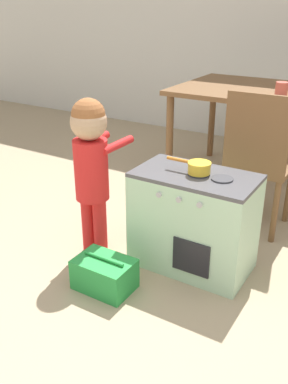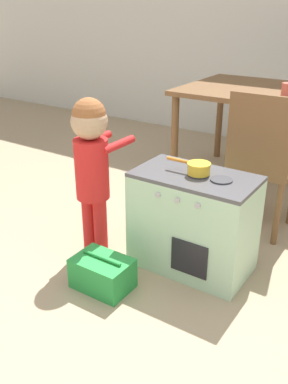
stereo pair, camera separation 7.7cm
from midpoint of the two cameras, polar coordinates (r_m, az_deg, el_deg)
name	(u,v)px [view 2 (the right image)]	position (r m, az deg, el deg)	size (l,w,h in m)	color
ground_plane	(93,360)	(1.90, -5.54, -21.40)	(16.00, 16.00, 0.00)	tan
play_kitchen	(193,222)	(2.30, 7.52, -4.00)	(0.63, 0.37, 0.55)	#B2DBB7
toy_pot	(198,167)	(2.17, 8.22, 3.26)	(0.24, 0.12, 0.06)	yellow
child_figure	(92,155)	(2.30, -6.04, 4.86)	(0.21, 0.36, 0.90)	red
toy_basket	(103,273)	(2.22, -4.54, -10.74)	(0.29, 0.20, 0.18)	green
dining_table	(266,101)	(3.40, 16.65, 11.55)	(1.21, 0.94, 0.75)	brown
dining_chair_near	(262,162)	(2.66, 16.22, 3.86)	(0.37, 0.37, 0.89)	brown
cup_on_table	(288,90)	(3.15, 19.29, 12.74)	(0.08, 0.08, 0.09)	#D15B4C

